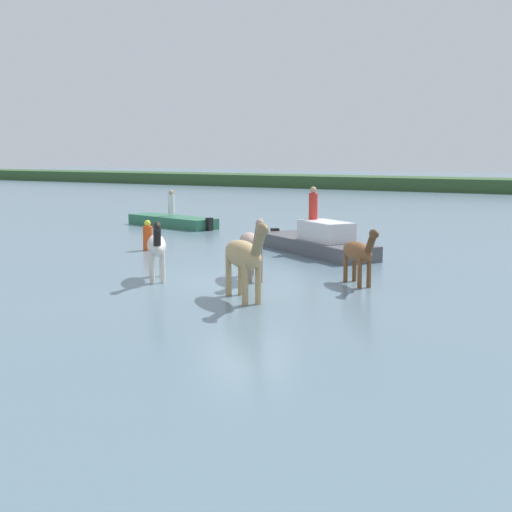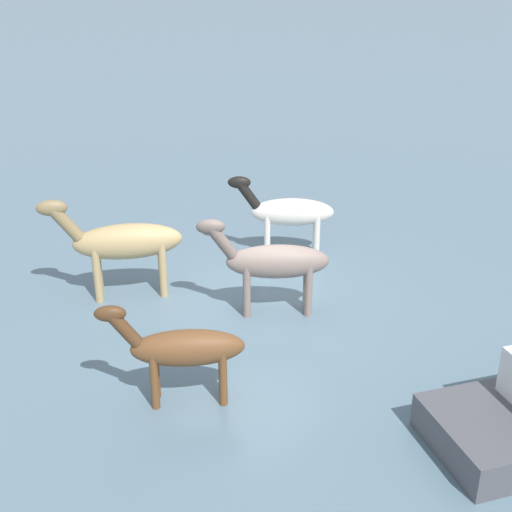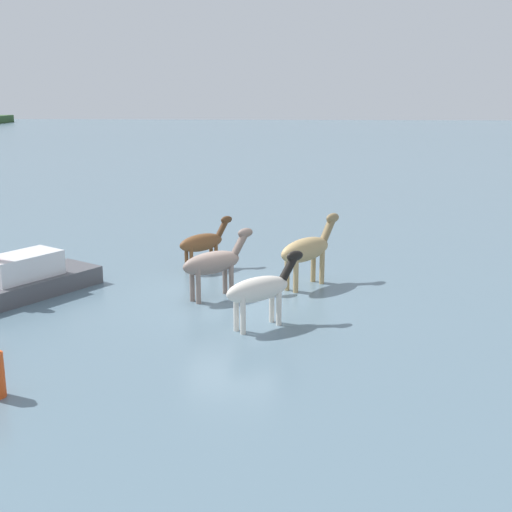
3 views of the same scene
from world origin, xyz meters
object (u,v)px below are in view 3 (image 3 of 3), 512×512
(horse_dark_mare, at_px, (307,249))
(horse_gray_outer, at_px, (203,242))
(horse_chestnut_trailing, at_px, (261,289))
(boat_skiff_near, at_px, (6,289))
(horse_lead, at_px, (214,263))

(horse_dark_mare, height_order, horse_gray_outer, horse_dark_mare)
(horse_chestnut_trailing, height_order, boat_skiff_near, horse_chestnut_trailing)
(horse_chestnut_trailing, relative_size, horse_lead, 1.00)
(horse_chestnut_trailing, distance_m, horse_dark_mare, 3.83)
(horse_dark_mare, height_order, boat_skiff_near, horse_dark_mare)
(boat_skiff_near, bearing_deg, horse_chestnut_trailing, -70.70)
(horse_gray_outer, bearing_deg, horse_chestnut_trailing, -112.83)
(horse_dark_mare, xyz_separation_m, boat_skiff_near, (-1.88, 8.43, -0.81))
(horse_dark_mare, distance_m, horse_lead, 2.94)
(horse_dark_mare, relative_size, horse_gray_outer, 1.31)
(horse_gray_outer, relative_size, boat_skiff_near, 0.30)
(horse_chestnut_trailing, bearing_deg, horse_gray_outer, 73.03)
(horse_chestnut_trailing, height_order, horse_gray_outer, horse_chestnut_trailing)
(horse_chestnut_trailing, xyz_separation_m, horse_dark_mare, (3.63, -1.21, 0.14))
(horse_chestnut_trailing, relative_size, horse_dark_mare, 0.88)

